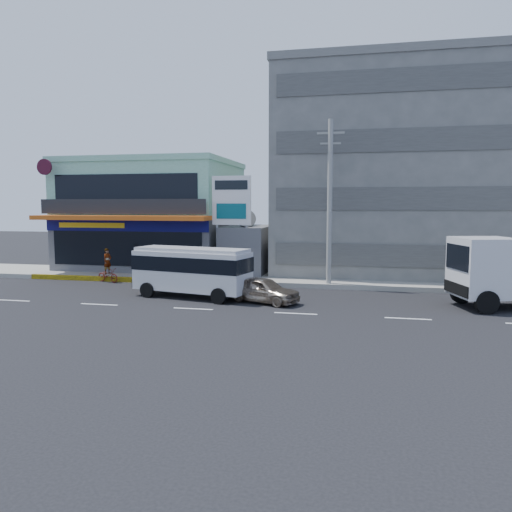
{
  "coord_description": "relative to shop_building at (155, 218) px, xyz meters",
  "views": [
    {
      "loc": [
        7.97,
        -22.58,
        5.03
      ],
      "look_at": [
        2.22,
        4.2,
        2.2
      ],
      "focal_mm": 35.0,
      "sensor_mm": 36.0,
      "label": 1
    }
  ],
  "objects": [
    {
      "name": "shop_building",
      "position": [
        0.0,
        0.0,
        0.0
      ],
      "size": [
        12.4,
        11.7,
        8.0
      ],
      "color": "#47484D",
      "rests_on": "ground"
    },
    {
      "name": "sidewalk",
      "position": [
        13.0,
        -4.45,
        -3.85
      ],
      "size": [
        70.0,
        5.0,
        0.3
      ],
      "primitive_type": "cube",
      "color": "gray",
      "rests_on": "ground"
    },
    {
      "name": "billboard",
      "position": [
        7.5,
        -4.75,
        0.93
      ],
      "size": [
        2.6,
        0.18,
        6.9
      ],
      "color": "gray",
      "rests_on": "ground"
    },
    {
      "name": "satellite_dish",
      "position": [
        8.0,
        -2.95,
        -0.42
      ],
      "size": [
        1.5,
        1.5,
        0.15
      ],
      "primitive_type": "cylinder",
      "color": "slate",
      "rests_on": "gap_structure"
    },
    {
      "name": "minibus",
      "position": [
        6.95,
        -11.12,
        -2.38
      ],
      "size": [
        6.75,
        3.38,
        2.7
      ],
      "color": "silver",
      "rests_on": "ground"
    },
    {
      "name": "concrete_building",
      "position": [
        18.0,
        1.05,
        3.0
      ],
      "size": [
        16.0,
        12.0,
        14.0
      ],
      "primitive_type": "cube",
      "color": "gray",
      "rests_on": "ground"
    },
    {
      "name": "motorcycle_rider",
      "position": [
        -0.21,
        -7.15,
        -3.27
      ],
      "size": [
        1.82,
        1.11,
        2.2
      ],
      "color": "#59120C",
      "rests_on": "ground"
    },
    {
      "name": "gap_structure",
      "position": [
        8.0,
        -1.95,
        -2.25
      ],
      "size": [
        3.0,
        6.0,
        3.5
      ],
      "primitive_type": "cube",
      "color": "#47484D",
      "rests_on": "ground"
    },
    {
      "name": "utility_pole_near",
      "position": [
        14.0,
        -6.55,
        1.15
      ],
      "size": [
        1.6,
        0.3,
        10.0
      ],
      "color": "#999993",
      "rests_on": "ground"
    },
    {
      "name": "sedan",
      "position": [
        11.0,
        -11.72,
        -3.33
      ],
      "size": [
        4.22,
        2.89,
        1.33
      ],
      "primitive_type": "imported",
      "rotation": [
        0.0,
        0.0,
        1.2
      ],
      "color": "tan",
      "rests_on": "ground"
    },
    {
      "name": "ground",
      "position": [
        8.0,
        -13.95,
        -4.0
      ],
      "size": [
        120.0,
        120.0,
        0.0
      ],
      "primitive_type": "plane",
      "color": "black",
      "rests_on": "ground"
    }
  ]
}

